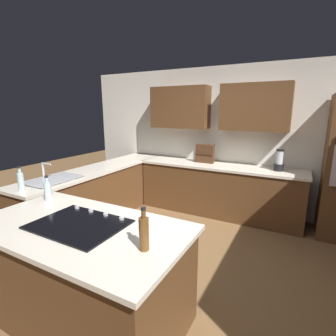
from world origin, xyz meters
name	(u,v)px	position (x,y,z in m)	size (l,w,h in m)	color
ground_plane	(183,264)	(0.00, 0.00, 0.00)	(14.00, 14.00, 0.00)	brown
wall_back	(227,132)	(0.07, -2.04, 1.46)	(6.00, 0.44, 2.60)	white
lower_cabinets_back	(218,191)	(0.10, -1.72, 0.43)	(2.80, 0.60, 0.86)	brown
countertop_back	(219,166)	(0.10, -1.72, 0.88)	(2.84, 0.64, 0.04)	silver
lower_cabinets_side	(100,195)	(1.82, -0.55, 0.43)	(0.60, 2.90, 0.86)	brown
countertop_side	(98,169)	(1.82, -0.55, 0.88)	(0.64, 2.94, 0.04)	silver
island_base	(83,274)	(0.45, 1.13, 0.43)	(1.79, 0.93, 0.86)	brown
island_top	(79,227)	(0.45, 1.13, 0.88)	(1.87, 1.01, 0.04)	silver
sink_unit	(53,179)	(1.83, 0.31, 0.92)	(0.46, 0.70, 0.23)	#515456
cooktop	(79,224)	(0.45, 1.13, 0.91)	(0.76, 0.56, 0.03)	black
blender	(279,162)	(-0.85, -1.76, 1.05)	(0.15, 0.15, 0.34)	black
spice_rack	(205,154)	(0.40, -1.80, 1.07)	(0.33, 0.11, 0.34)	#472B19
dish_soap_bottle	(21,181)	(1.77, 0.79, 1.02)	(0.07, 0.07, 0.29)	silver
oil_bottle	(48,191)	(1.20, 0.85, 1.01)	(0.08, 0.08, 0.27)	silver
second_bottle	(144,233)	(-0.25, 1.19, 1.03)	(0.07, 0.07, 0.31)	brown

